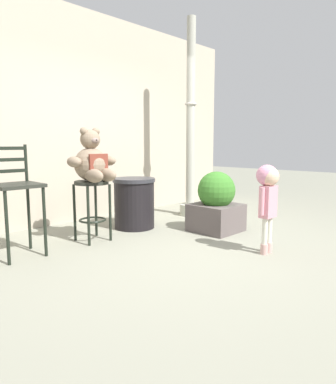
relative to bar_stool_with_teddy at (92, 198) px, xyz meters
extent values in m
plane|color=gray|center=(0.61, -1.04, -0.52)|extent=(24.00, 24.00, 0.00)
cube|color=#B2A590|center=(0.61, 1.23, 1.03)|extent=(6.32, 0.30, 3.10)
cylinder|color=#262922|center=(0.00, 0.00, 0.18)|extent=(0.40, 0.40, 0.04)
cylinder|color=black|center=(-0.15, -0.15, -0.18)|extent=(0.03, 0.03, 0.68)
cylinder|color=black|center=(0.15, -0.15, -0.18)|extent=(0.03, 0.03, 0.68)
cylinder|color=black|center=(-0.15, 0.15, -0.18)|extent=(0.03, 0.03, 0.68)
cylinder|color=black|center=(0.15, 0.15, -0.18)|extent=(0.03, 0.03, 0.68)
torus|color=black|center=(0.00, 0.00, -0.27)|extent=(0.32, 0.32, 0.02)
sphere|color=#85705A|center=(0.00, 0.00, 0.40)|extent=(0.39, 0.39, 0.39)
cube|color=brown|center=(0.00, -0.16, 0.41)|extent=(0.24, 0.03, 0.23)
sphere|color=#85705A|center=(0.00, 0.00, 0.69)|extent=(0.23, 0.23, 0.23)
ellipsoid|color=gray|center=(0.00, -0.10, 0.67)|extent=(0.10, 0.07, 0.07)
sphere|color=black|center=(0.00, -0.12, 0.67)|extent=(0.03, 0.03, 0.03)
sphere|color=#85705A|center=(-0.08, 0.00, 0.78)|extent=(0.09, 0.09, 0.09)
sphere|color=#85705A|center=(0.08, 0.00, 0.78)|extent=(0.09, 0.09, 0.09)
ellipsoid|color=#85705A|center=(-0.23, -0.03, 0.43)|extent=(0.14, 0.22, 0.12)
ellipsoid|color=#85705A|center=(0.23, -0.03, 0.43)|extent=(0.14, 0.22, 0.12)
ellipsoid|color=#85705A|center=(-0.09, -0.18, 0.28)|extent=(0.13, 0.33, 0.15)
ellipsoid|color=#85705A|center=(0.09, -0.18, 0.28)|extent=(0.13, 0.33, 0.15)
cylinder|color=#C99B94|center=(0.97, -1.73, -0.46)|extent=(0.08, 0.08, 0.11)
cylinder|color=beige|center=(0.97, -1.73, -0.27)|extent=(0.06, 0.06, 0.28)
cylinder|color=#C99B94|center=(1.06, -1.73, -0.46)|extent=(0.08, 0.08, 0.11)
cylinder|color=beige|center=(1.06, -1.73, -0.27)|extent=(0.06, 0.06, 0.28)
cube|color=pink|center=(1.01, -1.73, 0.04)|extent=(0.19, 0.11, 0.33)
cylinder|color=pink|center=(0.89, -1.73, 0.05)|extent=(0.05, 0.05, 0.28)
cylinder|color=pink|center=(1.14, -1.73, 0.05)|extent=(0.05, 0.05, 0.28)
sphere|color=#D8B293|center=(1.01, -1.73, 0.30)|extent=(0.20, 0.20, 0.20)
sphere|color=pink|center=(1.01, -1.70, 0.31)|extent=(0.22, 0.22, 0.22)
cylinder|color=black|center=(0.77, 0.15, -0.20)|extent=(0.55, 0.55, 0.64)
cylinder|color=#2D2D33|center=(0.77, 0.15, 0.15)|extent=(0.58, 0.58, 0.05)
cylinder|color=#A7AB99|center=(1.97, 0.17, -0.43)|extent=(0.33, 0.33, 0.18)
cylinder|color=#A7A698|center=(1.97, 0.17, 1.11)|extent=(0.14, 0.14, 2.90)
torus|color=#ADA89E|center=(1.97, 0.17, 1.26)|extent=(0.19, 0.19, 0.04)
cube|color=#262922|center=(-0.86, 0.03, 0.22)|extent=(0.44, 0.44, 0.03)
cylinder|color=black|center=(-1.04, -0.16, -0.16)|extent=(0.03, 0.03, 0.72)
cylinder|color=black|center=(-0.67, -0.16, -0.16)|extent=(0.03, 0.03, 0.72)
cylinder|color=black|center=(-0.67, 0.22, -0.16)|extent=(0.03, 0.03, 0.72)
cylinder|color=black|center=(-0.67, 0.22, 0.43)|extent=(0.03, 0.03, 0.39)
cube|color=black|center=(-0.86, 0.22, 0.35)|extent=(0.37, 0.02, 0.04)
cube|color=black|center=(-0.86, 0.22, 0.47)|extent=(0.37, 0.02, 0.04)
cube|color=black|center=(-0.86, 0.22, 0.59)|extent=(0.37, 0.02, 0.04)
cube|color=#5B514F|center=(1.41, -0.77, -0.34)|extent=(0.58, 0.58, 0.36)
sphere|color=#377327|center=(1.41, -0.77, 0.03)|extent=(0.50, 0.50, 0.50)
camera|label=1|loc=(-2.24, -3.47, 0.62)|focal=32.26mm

